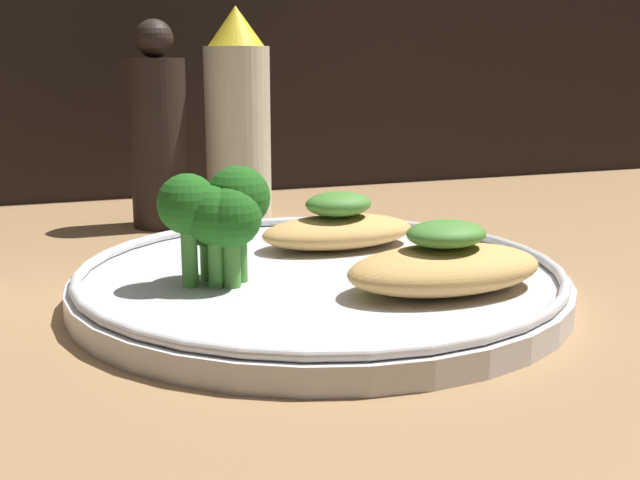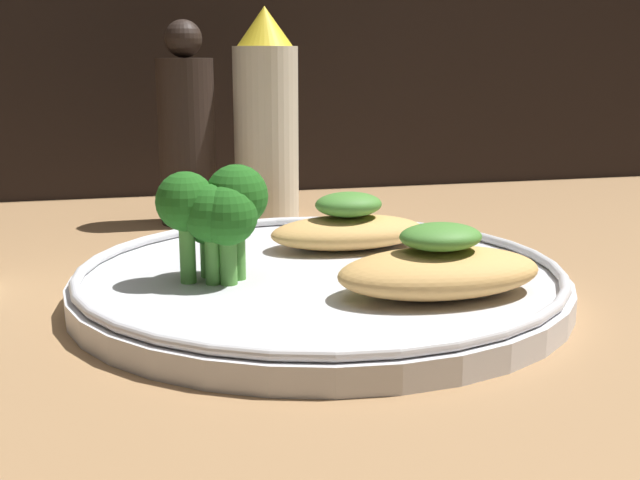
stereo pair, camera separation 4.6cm
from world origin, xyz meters
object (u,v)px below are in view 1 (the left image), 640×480
at_px(broccoli_bunch, 218,214).
at_px(sauce_bottle, 238,121).
at_px(plate, 320,280).
at_px(pepper_grinder, 158,135).

relative_size(broccoli_bunch, sauce_bottle, 0.37).
bearing_deg(plate, sauce_bottle, 87.42).
bearing_deg(broccoli_bunch, plate, 0.26).
bearing_deg(pepper_grinder, sauce_bottle, -0.00).
bearing_deg(sauce_bottle, plate, -92.58).
distance_m(plate, broccoli_bunch, 0.07).
distance_m(plate, pepper_grinder, 0.24).
xyz_separation_m(plate, broccoli_bunch, (-0.06, -0.00, 0.04)).
distance_m(sauce_bottle, pepper_grinder, 0.07).
xyz_separation_m(sauce_bottle, pepper_grinder, (-0.07, 0.00, -0.01)).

